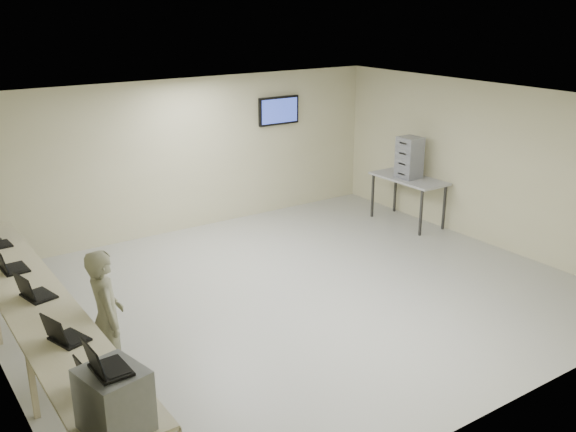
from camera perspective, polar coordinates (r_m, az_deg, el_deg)
room at (r=9.04m, az=0.69°, el=1.37°), size 8.01×7.01×2.81m
workbench at (r=7.84m, az=-21.46°, el=-7.36°), size 0.76×6.00×0.90m
equipment_box at (r=5.32m, az=-15.20°, el=-15.50°), size 0.53×0.58×0.52m
laptop_on_box at (r=5.14m, az=-16.08°, el=-12.60°), size 0.29×0.35×0.27m
laptop_0 at (r=5.95m, az=-16.79°, el=-13.83°), size 0.33×0.39×0.29m
laptop_1 at (r=6.77m, az=-19.37°, el=-9.93°), size 0.41×0.44×0.29m
laptop_2 at (r=7.81m, az=-21.75°, el=-6.27°), size 0.40×0.44×0.30m
laptop_3 at (r=8.69m, az=-23.58°, el=-4.00°), size 0.35×0.41×0.31m
soldier at (r=7.34m, az=-15.82°, el=-8.76°), size 0.46×0.63×1.60m
side_table at (r=12.41m, az=10.68°, el=3.07°), size 0.71×1.51×0.91m
storage_bins at (r=12.28m, az=10.74°, el=5.13°), size 0.37×0.41×0.78m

